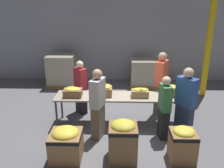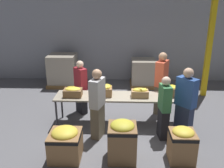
{
  "view_description": "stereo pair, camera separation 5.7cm",
  "coord_description": "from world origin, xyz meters",
  "px_view_note": "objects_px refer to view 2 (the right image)",
  "views": [
    {
      "loc": [
        -0.09,
        -5.94,
        3.19
      ],
      "look_at": [
        -0.25,
        0.15,
        1.06
      ],
      "focal_mm": 40.0,
      "sensor_mm": 36.0,
      "label": 1
    },
    {
      "loc": [
        -0.03,
        -5.94,
        3.19
      ],
      "look_at": [
        -0.25,
        0.15,
        1.06
      ],
      "focal_mm": 40.0,
      "sensor_mm": 36.0,
      "label": 2
    }
  ],
  "objects_px": {
    "volunteer_2": "(185,104)",
    "volunteer_4": "(81,87)",
    "volunteer_0": "(161,84)",
    "volunteer_1": "(164,108)",
    "pallet_stack_0": "(63,70)",
    "support_pillar": "(210,37)",
    "sorting_table": "(121,98)",
    "donation_bin_2": "(182,143)",
    "banana_box_3": "(171,90)",
    "donation_bin_1": "(122,139)",
    "volunteer_3": "(97,104)",
    "banana_box_1": "(104,90)",
    "pallet_stack_1": "(143,73)",
    "banana_box_2": "(140,92)",
    "donation_bin_0": "(65,142)",
    "banana_box_0": "(73,92)"
  },
  "relations": [
    {
      "from": "donation_bin_1",
      "to": "volunteer_3",
      "type": "bearing_deg",
      "value": 123.4
    },
    {
      "from": "volunteer_0",
      "to": "volunteer_1",
      "type": "xyz_separation_m",
      "value": [
        -0.13,
        -1.38,
        -0.12
      ]
    },
    {
      "from": "banana_box_2",
      "to": "volunteer_0",
      "type": "relative_size",
      "value": 0.24
    },
    {
      "from": "volunteer_4",
      "to": "support_pillar",
      "type": "distance_m",
      "value": 4.42
    },
    {
      "from": "volunteer_0",
      "to": "volunteer_3",
      "type": "distance_m",
      "value": 2.17
    },
    {
      "from": "volunteer_2",
      "to": "donation_bin_0",
      "type": "xyz_separation_m",
      "value": [
        -2.62,
        -0.92,
        -0.49
      ]
    },
    {
      "from": "volunteer_3",
      "to": "pallet_stack_0",
      "type": "relative_size",
      "value": 1.43
    },
    {
      "from": "pallet_stack_1",
      "to": "banana_box_1",
      "type": "bearing_deg",
      "value": -112.76
    },
    {
      "from": "volunteer_2",
      "to": "volunteer_4",
      "type": "height_order",
      "value": "volunteer_2"
    },
    {
      "from": "banana_box_2",
      "to": "volunteer_1",
      "type": "bearing_deg",
      "value": -49.08
    },
    {
      "from": "support_pillar",
      "to": "pallet_stack_0",
      "type": "bearing_deg",
      "value": 170.13
    },
    {
      "from": "banana_box_1",
      "to": "banana_box_2",
      "type": "height_order",
      "value": "banana_box_1"
    },
    {
      "from": "sorting_table",
      "to": "volunteer_3",
      "type": "bearing_deg",
      "value": -129.95
    },
    {
      "from": "banana_box_0",
      "to": "donation_bin_1",
      "type": "bearing_deg",
      "value": -49.51
    },
    {
      "from": "volunteer_3",
      "to": "donation_bin_0",
      "type": "xyz_separation_m",
      "value": [
        -0.59,
        -0.87,
        -0.47
      ]
    },
    {
      "from": "sorting_table",
      "to": "donation_bin_0",
      "type": "distance_m",
      "value": 1.95
    },
    {
      "from": "sorting_table",
      "to": "volunteer_1",
      "type": "height_order",
      "value": "volunteer_1"
    },
    {
      "from": "volunteer_3",
      "to": "support_pillar",
      "type": "distance_m",
      "value": 4.55
    },
    {
      "from": "pallet_stack_0",
      "to": "banana_box_3",
      "type": "bearing_deg",
      "value": -40.62
    },
    {
      "from": "sorting_table",
      "to": "donation_bin_2",
      "type": "relative_size",
      "value": 4.57
    },
    {
      "from": "banana_box_1",
      "to": "volunteer_4",
      "type": "height_order",
      "value": "volunteer_4"
    },
    {
      "from": "pallet_stack_1",
      "to": "support_pillar",
      "type": "bearing_deg",
      "value": -23.84
    },
    {
      "from": "volunteer_0",
      "to": "support_pillar",
      "type": "xyz_separation_m",
      "value": [
        1.7,
        1.43,
        1.12
      ]
    },
    {
      "from": "pallet_stack_0",
      "to": "volunteer_1",
      "type": "bearing_deg",
      "value": -49.09
    },
    {
      "from": "volunteer_4",
      "to": "donation_bin_1",
      "type": "distance_m",
      "value": 2.5
    },
    {
      "from": "sorting_table",
      "to": "banana_box_1",
      "type": "xyz_separation_m",
      "value": [
        -0.44,
        0.01,
        0.2
      ]
    },
    {
      "from": "pallet_stack_1",
      "to": "volunteer_2",
      "type": "bearing_deg",
      "value": -79.98
    },
    {
      "from": "volunteer_2",
      "to": "support_pillar",
      "type": "distance_m",
      "value": 3.28
    },
    {
      "from": "banana_box_0",
      "to": "banana_box_2",
      "type": "relative_size",
      "value": 1.08
    },
    {
      "from": "sorting_table",
      "to": "pallet_stack_1",
      "type": "relative_size",
      "value": 3.36
    },
    {
      "from": "volunteer_0",
      "to": "volunteer_2",
      "type": "xyz_separation_m",
      "value": [
        0.36,
        -1.34,
        -0.03
      ]
    },
    {
      "from": "banana_box_1",
      "to": "support_pillar",
      "type": "relative_size",
      "value": 0.1
    },
    {
      "from": "donation_bin_1",
      "to": "volunteer_2",
      "type": "bearing_deg",
      "value": 32.47
    },
    {
      "from": "volunteer_0",
      "to": "volunteer_1",
      "type": "distance_m",
      "value": 1.39
    },
    {
      "from": "donation_bin_2",
      "to": "pallet_stack_0",
      "type": "height_order",
      "value": "pallet_stack_0"
    },
    {
      "from": "banana_box_2",
      "to": "banana_box_1",
      "type": "bearing_deg",
      "value": 175.96
    },
    {
      "from": "support_pillar",
      "to": "banana_box_0",
      "type": "bearing_deg",
      "value": -151.33
    },
    {
      "from": "volunteer_4",
      "to": "volunteer_2",
      "type": "bearing_deg",
      "value": 26.08
    },
    {
      "from": "banana_box_0",
      "to": "sorting_table",
      "type": "bearing_deg",
      "value": 2.92
    },
    {
      "from": "volunteer_3",
      "to": "donation_bin_2",
      "type": "bearing_deg",
      "value": -97.55
    },
    {
      "from": "banana_box_3",
      "to": "pallet_stack_1",
      "type": "height_order",
      "value": "banana_box_3"
    },
    {
      "from": "banana_box_3",
      "to": "pallet_stack_0",
      "type": "xyz_separation_m",
      "value": [
        -3.46,
        2.97,
        -0.36
      ]
    },
    {
      "from": "banana_box_3",
      "to": "volunteer_4",
      "type": "xyz_separation_m",
      "value": [
        -2.41,
        0.59,
        -0.17
      ]
    },
    {
      "from": "volunteer_1",
      "to": "pallet_stack_0",
      "type": "bearing_deg",
      "value": 34.04
    },
    {
      "from": "banana_box_1",
      "to": "banana_box_3",
      "type": "relative_size",
      "value": 0.89
    },
    {
      "from": "sorting_table",
      "to": "support_pillar",
      "type": "xyz_separation_m",
      "value": [
        2.82,
        2.16,
        1.25
      ]
    },
    {
      "from": "volunteer_3",
      "to": "pallet_stack_1",
      "type": "height_order",
      "value": "volunteer_3"
    },
    {
      "from": "volunteer_0",
      "to": "pallet_stack_1",
      "type": "distance_m",
      "value": 2.36
    },
    {
      "from": "volunteer_1",
      "to": "donation_bin_2",
      "type": "bearing_deg",
      "value": -171.48
    },
    {
      "from": "banana_box_1",
      "to": "volunteer_4",
      "type": "relative_size",
      "value": 0.26
    }
  ]
}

